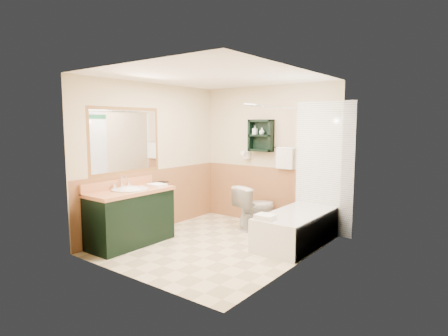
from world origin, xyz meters
TOP-DOWN VIEW (x-y plane):
  - floor at (0.00, 0.00)m, footprint 3.00×3.00m
  - back_wall at (0.00, 1.52)m, footprint 2.60×0.04m
  - left_wall at (-1.32, 0.00)m, footprint 0.04×3.00m
  - right_wall at (1.32, 0.00)m, footprint 0.04×3.00m
  - ceiling at (0.00, 0.00)m, footprint 2.60×3.00m
  - wainscot_left at (-1.29, 0.00)m, footprint 2.98×2.98m
  - wainscot_back at (0.00, 1.49)m, footprint 2.58×2.58m
  - mirror_frame at (-1.27, -0.55)m, footprint 1.30×1.30m
  - mirror_glass at (-1.27, -0.55)m, footprint 1.20×1.20m
  - tile_right at (1.28, 0.75)m, footprint 1.50×1.50m
  - tile_back at (1.03, 1.48)m, footprint 0.95×0.95m
  - tile_accent at (1.27, 0.75)m, footprint 1.50×1.50m
  - wall_shelf at (-0.10, 1.41)m, footprint 0.45×0.15m
  - hair_dryer at (-0.40, 1.43)m, footprint 0.10×0.24m
  - towel_bar at (0.35, 1.45)m, footprint 0.40×0.06m
  - curtain_rod at (0.53, 0.75)m, footprint 0.03×1.60m
  - shower_curtain at (0.53, 0.92)m, footprint 1.05×1.05m
  - vanity at (-0.99, -0.72)m, footprint 0.59×1.27m
  - bathtub at (0.93, 0.76)m, footprint 0.70×1.50m
  - toilet at (0.01, 1.08)m, footprint 0.63×0.83m
  - counter_towel at (-0.89, -0.28)m, footprint 0.25×0.20m
  - vanity_book at (-1.16, -0.04)m, footprint 0.16×0.04m
  - tub_towel at (0.76, 0.14)m, footprint 0.25×0.21m
  - soap_bottle_a at (-0.22, 1.40)m, footprint 0.07×0.15m
  - soap_bottle_b at (-0.08, 1.40)m, footprint 0.10×0.12m

SIDE VIEW (x-z plane):
  - floor at x=0.00m, z-range 0.00..0.00m
  - bathtub at x=0.93m, z-range 0.00..0.47m
  - toilet at x=0.01m, z-range 0.00..0.72m
  - vanity at x=-0.99m, z-range 0.00..0.81m
  - wainscot_left at x=-1.29m, z-range 0.00..1.00m
  - wainscot_back at x=0.00m, z-range 0.00..1.00m
  - tub_towel at x=0.76m, z-range 0.47..0.54m
  - counter_towel at x=-0.89m, z-range 0.81..0.85m
  - vanity_book at x=-1.16m, z-range 0.81..1.03m
  - tile_right at x=1.28m, z-range 0.00..2.10m
  - tile_back at x=1.03m, z-range 0.00..2.10m
  - shower_curtain at x=0.53m, z-range 0.30..2.00m
  - back_wall at x=0.00m, z-range 0.00..2.40m
  - left_wall at x=-1.32m, z-range 0.00..2.40m
  - right_wall at x=1.32m, z-range 0.00..2.40m
  - hair_dryer at x=-0.40m, z-range 1.11..1.29m
  - towel_bar at x=0.35m, z-range 1.15..1.55m
  - mirror_frame at x=-1.27m, z-range 1.00..2.00m
  - mirror_glass at x=-1.27m, z-range 1.05..1.95m
  - wall_shelf at x=-0.10m, z-range 1.27..1.83m
  - soap_bottle_a at x=-0.22m, z-range 1.56..1.64m
  - soap_bottle_b at x=-0.08m, z-range 1.56..1.66m
  - tile_accent at x=1.27m, z-range 1.85..1.95m
  - curtain_rod at x=0.53m, z-range 1.98..2.02m
  - ceiling at x=0.00m, z-range 2.40..2.44m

